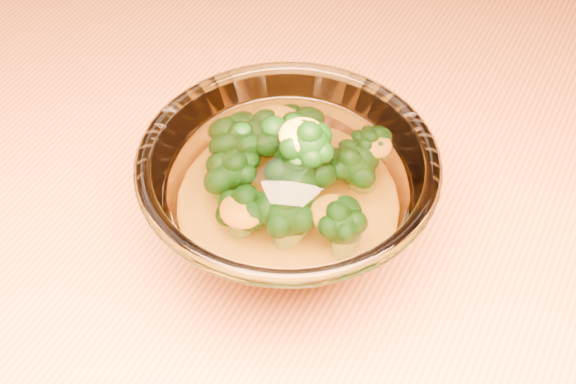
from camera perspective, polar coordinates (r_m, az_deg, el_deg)
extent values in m
cube|color=#CD6E3D|center=(0.65, -7.92, -0.19)|extent=(1.20, 0.80, 0.04)
cylinder|color=brown|center=(1.36, -17.77, 6.33)|extent=(0.06, 0.06, 0.71)
ellipsoid|color=white|center=(0.58, 0.00, -2.92)|extent=(0.09, 0.09, 0.02)
torus|color=white|center=(0.53, 0.00, 2.19)|extent=(0.20, 0.20, 0.01)
ellipsoid|color=#F6B114|center=(0.57, 0.00, -1.59)|extent=(0.11, 0.11, 0.03)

